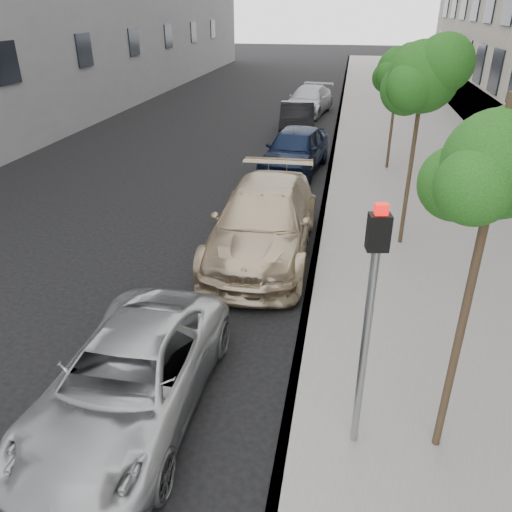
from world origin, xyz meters
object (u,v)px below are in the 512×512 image
(suv, at_px, (264,221))
(tree_far, at_px, (399,69))
(sedan_blue, at_px, (295,150))
(sedan_black, at_px, (297,120))
(minivan, at_px, (129,379))
(sedan_rear, at_px, (309,100))
(tree_near, at_px, (500,166))
(signal_pole, at_px, (369,307))
(tree_mid, at_px, (425,77))

(suv, bearing_deg, tree_far, 64.90)
(sedan_blue, relative_size, sedan_black, 1.06)
(minivan, relative_size, sedan_blue, 0.96)
(sedan_rear, bearing_deg, sedan_blue, -78.62)
(tree_near, height_order, tree_far, tree_near)
(minivan, height_order, sedan_rear, sedan_rear)
(signal_pole, distance_m, suv, 6.31)
(tree_far, height_order, sedan_rear, tree_far)
(tree_mid, relative_size, suv, 0.85)
(tree_near, xyz_separation_m, suv, (-3.33, 5.61, -3.16))
(tree_far, relative_size, sedan_rear, 0.85)
(signal_pole, xyz_separation_m, sedan_blue, (-2.21, 12.51, -1.47))
(tree_far, relative_size, minivan, 0.95)
(tree_mid, height_order, signal_pole, tree_mid)
(tree_near, height_order, sedan_blue, tree_near)
(tree_near, xyz_separation_m, signal_pole, (-1.12, -0.13, -1.73))
(tree_near, bearing_deg, suv, 120.69)
(tree_far, height_order, signal_pole, tree_far)
(signal_pole, bearing_deg, tree_near, -3.85)
(tree_mid, distance_m, sedan_blue, 7.50)
(suv, xyz_separation_m, sedan_rear, (-0.45, 17.63, -0.10))
(tree_mid, bearing_deg, signal_pole, -99.56)
(minivan, height_order, sedan_blue, sedan_blue)
(sedan_blue, xyz_separation_m, sedan_rear, (-0.45, 10.86, -0.07))
(tree_far, relative_size, sedan_black, 0.97)
(tree_mid, relative_size, signal_pole, 1.41)
(tree_mid, bearing_deg, sedan_rear, 102.72)
(sedan_black, relative_size, sedan_rear, 0.88)
(tree_mid, height_order, minivan, tree_mid)
(sedan_blue, bearing_deg, sedan_black, 103.04)
(minivan, distance_m, sedan_rear, 23.30)
(signal_pole, bearing_deg, tree_mid, 70.10)
(tree_near, bearing_deg, sedan_blue, 105.04)
(tree_far, relative_size, suv, 0.75)
(tree_near, height_order, minivan, tree_near)
(tree_far, distance_m, minivan, 14.05)
(tree_far, distance_m, signal_pole, 13.23)
(minivan, bearing_deg, tree_near, 1.28)
(tree_mid, bearing_deg, tree_near, -90.00)
(signal_pole, bearing_deg, sedan_black, 88.27)
(sedan_blue, height_order, sedan_rear, sedan_blue)
(signal_pole, xyz_separation_m, sedan_rear, (-2.66, 23.37, -1.53))
(tree_far, xyz_separation_m, sedan_blue, (-3.33, -0.62, -2.73))
(tree_near, xyz_separation_m, sedan_blue, (-3.33, 12.38, -3.19))
(tree_near, relative_size, tree_far, 1.09)
(sedan_rear, bearing_deg, tree_near, -71.76)
(tree_far, bearing_deg, signal_pole, -94.86)
(tree_mid, relative_size, sedan_rear, 0.97)
(tree_mid, distance_m, suv, 4.72)
(sedan_rear, bearing_deg, signal_pole, -74.50)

